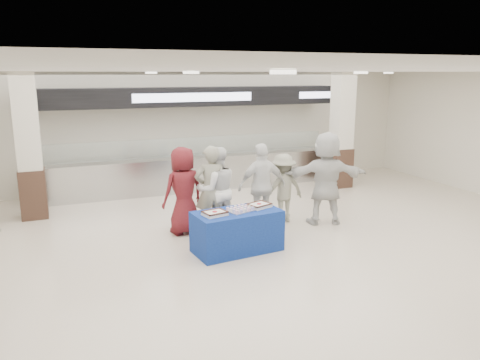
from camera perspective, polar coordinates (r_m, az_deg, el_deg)
name	(u,v)px	position (r m, az deg, el deg)	size (l,w,h in m)	color
ground	(278,259)	(8.29, 4.71, -9.57)	(14.00, 14.00, 0.00)	beige
serving_line	(192,148)	(12.87, -5.89, 3.87)	(8.70, 0.85, 2.80)	#B3B6BA
column_left	(29,150)	(11.18, -24.33, 3.35)	(0.55, 0.55, 3.20)	#342017
column_right	(341,133)	(13.42, 12.27, 5.61)	(0.55, 0.55, 3.20)	#342017
display_table	(237,231)	(8.49, -0.36, -6.26)	(1.55, 0.78, 0.75)	navy
sheet_cake_left	(215,213)	(8.14, -3.09, -4.03)	(0.44, 0.38, 0.09)	white
sheet_cake_right	(259,205)	(8.62, 2.35, -3.06)	(0.47, 0.42, 0.09)	white
cupcake_tray	(240,209)	(8.38, 0.02, -3.56)	(0.53, 0.46, 0.07)	#BCBCC1
civilian_maroon	(183,191)	(9.36, -6.92, -1.29)	(0.86, 0.56, 1.76)	maroon
soldier_a	(211,190)	(9.29, -3.58, -1.25)	(0.65, 0.43, 1.79)	gray
chef_tall	(217,190)	(9.41, -2.84, -1.20)	(0.85, 0.66, 1.74)	white
chef_short	(262,186)	(9.68, 2.70, -0.71)	(1.04, 0.43, 1.77)	white
soldier_b	(283,188)	(10.10, 5.27, -0.99)	(0.96, 0.55, 1.49)	gray
civilian_white	(326,178)	(10.05, 10.42, 0.23)	(1.84, 0.59, 1.99)	silver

